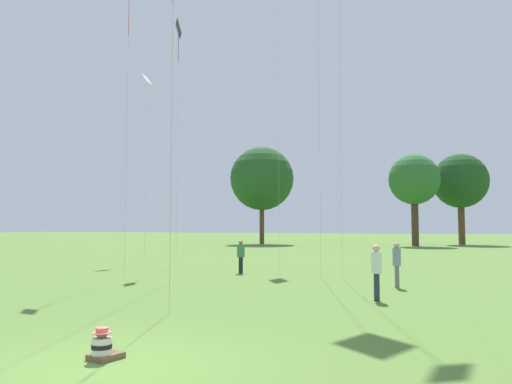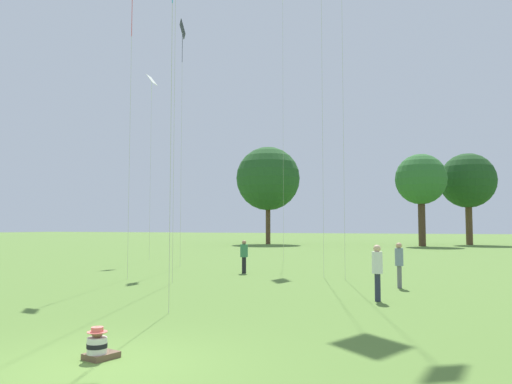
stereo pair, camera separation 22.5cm
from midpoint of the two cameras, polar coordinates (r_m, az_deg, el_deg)
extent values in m
plane|color=#567A33|center=(8.54, -17.44, -18.70)|extent=(300.00, 300.00, 0.00)
cube|color=brown|center=(9.08, -17.50, -17.47)|extent=(0.51, 0.58, 0.10)
cylinder|color=silver|center=(8.98, -17.94, -16.42)|extent=(0.39, 0.39, 0.26)
cylinder|color=black|center=(8.98, -17.94, -16.42)|extent=(0.40, 0.40, 0.07)
sphere|color=brown|center=(8.94, -17.91, -15.07)|extent=(0.19, 0.19, 0.19)
cylinder|color=#E0665B|center=(8.93, -17.91, -15.04)|extent=(0.33, 0.33, 0.01)
cylinder|color=#E0665B|center=(8.93, -17.90, -14.80)|extent=(0.20, 0.20, 0.09)
cylinder|color=black|center=(23.65, -2.03, -8.36)|extent=(0.20, 0.20, 0.76)
cylinder|color=#387A51|center=(23.60, -2.02, -6.72)|extent=(0.37, 0.37, 0.60)
sphere|color=#A37556|center=(23.59, -2.02, -5.78)|extent=(0.20, 0.20, 0.20)
cylinder|color=#282D42|center=(15.37, 13.22, -10.55)|extent=(0.21, 0.21, 0.81)
cylinder|color=silver|center=(15.30, 13.18, -7.85)|extent=(0.39, 0.39, 0.64)
sphere|color=#DBAD89|center=(15.28, 13.15, -6.30)|extent=(0.22, 0.22, 0.22)
cylinder|color=slate|center=(18.77, 15.49, -9.32)|extent=(0.20, 0.20, 0.79)
cylinder|color=gray|center=(18.71, 15.45, -7.16)|extent=(0.36, 0.36, 0.63)
sphere|color=tan|center=(18.69, 15.42, -5.92)|extent=(0.21, 0.21, 0.21)
cylinder|color=red|center=(23.43, -14.61, 19.01)|extent=(0.02, 0.02, 1.81)
cylinder|color=#BCB7A8|center=(21.97, -14.84, 6.76)|extent=(0.01, 0.01, 12.45)
cube|color=white|center=(34.69, -12.55, 12.45)|extent=(0.59, 0.82, 0.62)
cylinder|color=white|center=(34.47, -12.57, 11.10)|extent=(0.02, 0.02, 1.16)
cylinder|color=#BCB7A8|center=(33.51, -12.70, 2.61)|extent=(0.01, 0.01, 11.94)
cylinder|color=#BCB7A8|center=(22.64, 9.22, 17.51)|extent=(0.01, 0.01, 20.92)
cylinder|color=#BCB7A8|center=(23.05, 6.92, 15.12)|extent=(0.01, 0.01, 19.42)
cube|color=#1E2328|center=(30.00, -9.07, 17.95)|extent=(0.74, 0.87, 0.86)
cylinder|color=#1E2328|center=(29.60, -9.10, 15.95)|extent=(0.02, 0.02, 1.60)
cylinder|color=#BCB7A8|center=(28.20, -9.22, 5.25)|extent=(0.01, 0.01, 13.36)
cylinder|color=#BCB7A8|center=(21.33, -9.79, 18.69)|extent=(0.01, 0.01, 20.78)
cylinder|color=#BCB7A8|center=(32.50, 2.40, 8.28)|extent=(0.01, 0.01, 18.15)
cylinder|color=#BCB7A8|center=(13.20, -10.14, 6.52)|extent=(0.01, 0.01, 9.16)
cylinder|color=brown|center=(65.01, 22.34, -2.99)|extent=(0.78, 0.78, 5.90)
sphere|color=#1E471E|center=(65.24, 22.23, 1.19)|extent=(6.57, 6.57, 6.57)
cylinder|color=brown|center=(62.20, 0.57, -3.21)|extent=(0.58, 0.58, 5.99)
sphere|color=#235123|center=(62.48, 0.57, 1.55)|extent=(7.95, 7.95, 7.95)
cylinder|color=#473323|center=(58.51, 17.60, -3.02)|extent=(0.78, 0.78, 5.92)
sphere|color=#2D662D|center=(58.74, 17.51, 1.39)|extent=(5.66, 5.66, 5.66)
camera|label=1|loc=(0.11, -90.46, 0.03)|focal=35.00mm
camera|label=2|loc=(0.11, 89.54, -0.03)|focal=35.00mm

